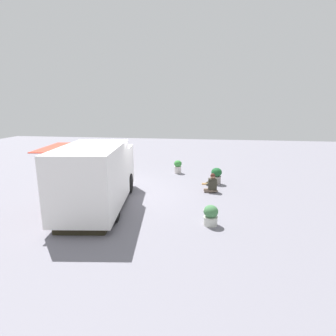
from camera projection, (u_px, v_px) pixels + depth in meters
name	position (u px, v px, depth m)	size (l,w,h in m)	color
ground_plane	(123.00, 194.00, 12.17)	(40.00, 40.00, 0.00)	slate
food_truck	(98.00, 177.00, 10.41)	(2.98, 5.60, 2.48)	white
person_customer	(212.00, 184.00, 12.39)	(0.77, 0.49, 0.87)	#776456
planter_flowering_near	(211.00, 215.00, 8.96)	(0.49, 0.48, 0.69)	beige
planter_flowering_far	(178.00, 166.00, 15.77)	(0.44, 0.44, 0.75)	silver
planter_flowering_side	(216.00, 175.00, 13.61)	(0.52, 0.52, 0.82)	gray
trash_bin	(79.00, 173.00, 14.09)	(0.51, 0.51, 0.86)	#2D4B22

